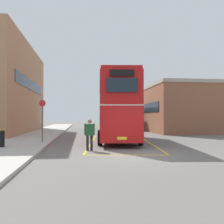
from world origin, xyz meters
TOP-DOWN VIEW (x-y plane):
  - ground_plane at (0.00, 14.40)m, footprint 135.60×135.60m
  - sidewalk_left at (-6.50, 16.80)m, footprint 4.00×57.60m
  - depot_building_right at (8.92, 18.57)m, footprint 6.98×12.52m
  - double_decker_bus at (0.30, 7.39)m, footprint 3.54×10.34m
  - single_deck_bus at (3.37, 24.23)m, footprint 2.85×8.15m
  - pedestrian_boarding at (-2.01, 2.13)m, footprint 0.57×0.27m
  - litter_bin at (-6.93, 3.21)m, footprint 0.47×0.47m
  - bus_stop_sign at (-5.06, 5.80)m, footprint 0.44×0.12m
  - bay_marking_yellow at (0.21, 5.49)m, footprint 5.39×12.55m

SIDE VIEW (x-z plane):
  - ground_plane at x=0.00m, z-range 0.00..0.00m
  - bay_marking_yellow at x=0.21m, z-range 0.00..0.01m
  - sidewalk_left at x=-6.50m, z-range 0.00..0.14m
  - litter_bin at x=-6.93m, z-range 0.14..1.10m
  - pedestrian_boarding at x=-2.01m, z-range 0.13..1.83m
  - single_deck_bus at x=3.37m, z-range 0.13..3.15m
  - bus_stop_sign at x=-5.06m, z-range 0.42..3.23m
  - double_decker_bus at x=0.30m, z-range 0.14..4.89m
  - depot_building_right at x=8.92m, z-range 0.00..5.60m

